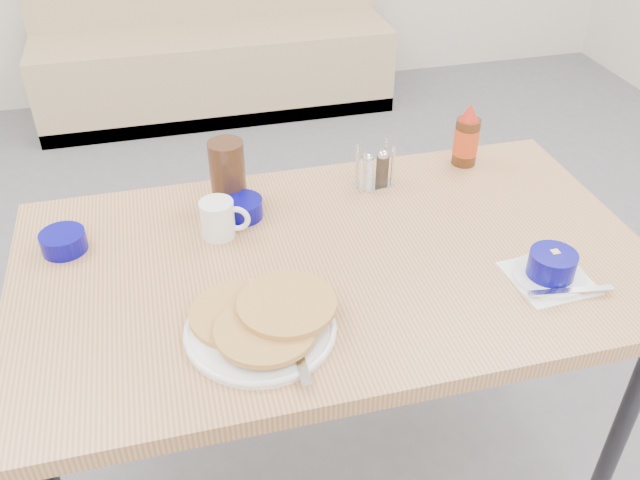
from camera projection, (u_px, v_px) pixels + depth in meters
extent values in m
cube|color=tan|center=(216.00, 71.00, 3.75)|extent=(1.90, 0.55, 0.45)
cube|color=#2D2D33|center=(219.00, 102.00, 3.86)|extent=(1.90, 0.55, 0.08)
cube|color=tan|center=(335.00, 265.00, 1.51)|extent=(1.40, 0.80, 0.04)
cylinder|color=#2D2D33|center=(620.00, 431.00, 1.60)|extent=(0.04, 0.04, 0.72)
cylinder|color=#2D2D33|center=(85.00, 338.00, 1.86)|extent=(0.04, 0.04, 0.72)
cylinder|color=#2D2D33|center=(498.00, 269.00, 2.11)|extent=(0.04, 0.04, 0.72)
cylinder|color=white|center=(260.00, 330.00, 1.30)|extent=(0.29, 0.29, 0.01)
cylinder|color=tan|center=(239.00, 314.00, 1.32)|extent=(0.19, 0.19, 0.01)
cylinder|color=tan|center=(265.00, 330.00, 1.26)|extent=(0.19, 0.19, 0.01)
cylinder|color=tan|center=(287.00, 304.00, 1.30)|extent=(0.19, 0.19, 0.01)
cube|color=silver|center=(300.00, 359.00, 1.22)|extent=(0.02, 0.13, 0.01)
cylinder|color=white|center=(218.00, 219.00, 1.54)|extent=(0.08, 0.08, 0.09)
cylinder|color=black|center=(216.00, 204.00, 1.52)|extent=(0.07, 0.07, 0.00)
torus|color=white|center=(236.00, 219.00, 1.54)|extent=(0.07, 0.03, 0.07)
cube|color=white|center=(548.00, 278.00, 1.44)|extent=(0.17, 0.17, 0.00)
cylinder|color=white|center=(549.00, 276.00, 1.43)|extent=(0.15, 0.15, 0.01)
cylinder|color=#070578|center=(552.00, 264.00, 1.41)|extent=(0.10, 0.10, 0.05)
cylinder|color=white|center=(554.00, 256.00, 1.40)|extent=(0.09, 0.09, 0.01)
cube|color=#F4DB60|center=(555.00, 253.00, 1.40)|extent=(0.02, 0.02, 0.01)
cube|color=silver|center=(571.00, 291.00, 1.38)|extent=(0.18, 0.04, 0.00)
cylinder|color=#070578|center=(63.00, 241.00, 1.51)|extent=(0.10, 0.10, 0.05)
cylinder|color=#070578|center=(241.00, 208.00, 1.62)|extent=(0.10, 0.10, 0.05)
cylinder|color=#372011|center=(228.00, 173.00, 1.64)|extent=(0.10, 0.10, 0.16)
cube|color=silver|center=(374.00, 185.00, 1.74)|extent=(0.10, 0.07, 0.00)
cylinder|color=silver|center=(364.00, 172.00, 1.68)|extent=(0.01, 0.01, 0.11)
cylinder|color=silver|center=(393.00, 166.00, 1.71)|extent=(0.01, 0.01, 0.11)
cylinder|color=silver|center=(357.00, 165.00, 1.71)|extent=(0.01, 0.01, 0.11)
cylinder|color=silver|center=(385.00, 159.00, 1.74)|extent=(0.01, 0.01, 0.11)
cylinder|color=silver|center=(367.00, 173.00, 1.71)|extent=(0.03, 0.03, 0.08)
cylinder|color=#3F3326|center=(382.00, 170.00, 1.73)|extent=(0.03, 0.03, 0.08)
cylinder|color=#47230F|center=(466.00, 142.00, 1.80)|extent=(0.07, 0.07, 0.13)
cylinder|color=#C74017|center=(466.00, 141.00, 1.80)|extent=(0.07, 0.07, 0.07)
cone|color=red|center=(470.00, 112.00, 1.75)|extent=(0.05, 0.05, 0.04)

